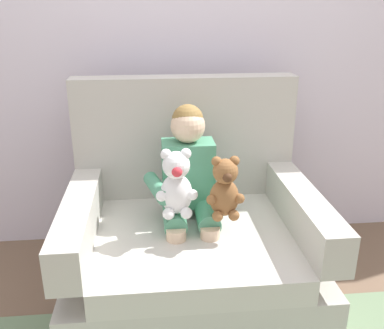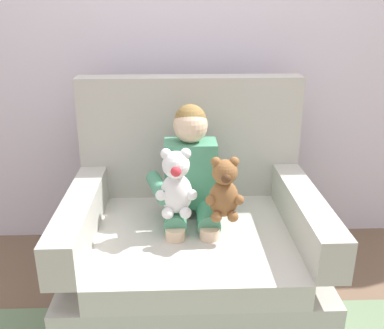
{
  "view_description": "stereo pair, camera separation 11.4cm",
  "coord_description": "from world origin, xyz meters",
  "px_view_note": "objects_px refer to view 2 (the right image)",
  "views": [
    {
      "loc": [
        -0.19,
        -1.85,
        1.46
      ],
      "look_at": [
        -0.01,
        -0.05,
        0.77
      ],
      "focal_mm": 39.94,
      "sensor_mm": 36.0,
      "label": 1
    },
    {
      "loc": [
        -0.07,
        -1.86,
        1.46
      ],
      "look_at": [
        -0.01,
        -0.05,
        0.77
      ],
      "focal_mm": 39.94,
      "sensor_mm": 36.0,
      "label": 2
    }
  ],
  "objects_px": {
    "plush_brown": "(224,190)",
    "plush_white": "(176,184)",
    "armchair": "(192,237)",
    "seated_child": "(191,181)"
  },
  "relations": [
    {
      "from": "armchair",
      "to": "plush_white",
      "type": "bearing_deg",
      "value": -122.5
    },
    {
      "from": "plush_brown",
      "to": "plush_white",
      "type": "xyz_separation_m",
      "value": [
        -0.22,
        0.04,
        0.01
      ]
    },
    {
      "from": "plush_brown",
      "to": "seated_child",
      "type": "bearing_deg",
      "value": 136.26
    },
    {
      "from": "seated_child",
      "to": "plush_brown",
      "type": "height_order",
      "value": "seated_child"
    },
    {
      "from": "armchair",
      "to": "plush_brown",
      "type": "height_order",
      "value": "armchair"
    },
    {
      "from": "armchair",
      "to": "plush_brown",
      "type": "relative_size",
      "value": 4.07
    },
    {
      "from": "armchair",
      "to": "plush_white",
      "type": "relative_size",
      "value": 3.73
    },
    {
      "from": "armchair",
      "to": "plush_white",
      "type": "distance_m",
      "value": 0.38
    },
    {
      "from": "seated_child",
      "to": "plush_white",
      "type": "xyz_separation_m",
      "value": [
        -0.07,
        -0.15,
        0.05
      ]
    },
    {
      "from": "seated_child",
      "to": "armchair",
      "type": "bearing_deg",
      "value": -82.73
    }
  ]
}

